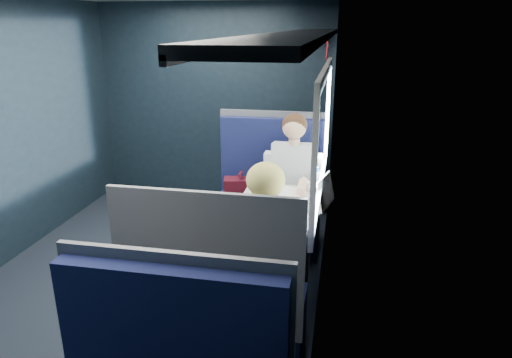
% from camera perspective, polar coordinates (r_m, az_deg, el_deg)
% --- Properties ---
extents(ground, '(2.80, 4.20, 0.01)m').
position_cam_1_polar(ground, '(4.07, -12.84, -12.06)').
color(ground, black).
extents(room_shell, '(3.00, 4.40, 2.40)m').
position_cam_1_polar(room_shell, '(3.55, -14.22, 8.95)').
color(room_shell, black).
rests_on(room_shell, ground).
extents(table, '(0.62, 1.00, 0.74)m').
position_cam_1_polar(table, '(3.49, 2.14, -4.59)').
color(table, '#54565E').
rests_on(table, ground).
extents(seat_bay_near, '(1.04, 0.62, 1.26)m').
position_cam_1_polar(seat_bay_near, '(4.41, 1.38, -2.89)').
color(seat_bay_near, '#0C1037').
rests_on(seat_bay_near, ground).
extents(seat_bay_far, '(1.04, 0.62, 1.26)m').
position_cam_1_polar(seat_bay_far, '(2.89, -4.39, -15.65)').
color(seat_bay_far, '#0C1037').
rests_on(seat_bay_far, ground).
extents(seat_row_front, '(1.04, 0.51, 1.16)m').
position_cam_1_polar(seat_row_front, '(5.27, 3.13, 0.65)').
color(seat_row_front, '#0C1037').
rests_on(seat_row_front, ground).
extents(man, '(0.53, 0.56, 1.32)m').
position_cam_1_polar(man, '(4.11, 4.57, -0.14)').
color(man, black).
rests_on(man, ground).
extents(woman, '(0.53, 0.56, 1.32)m').
position_cam_1_polar(woman, '(2.83, 1.31, -9.08)').
color(woman, black).
rests_on(woman, ground).
extents(papers, '(0.69, 0.87, 0.01)m').
position_cam_1_polar(papers, '(3.51, 3.26, -3.10)').
color(papers, white).
rests_on(papers, table).
extents(laptop, '(0.32, 0.38, 0.25)m').
position_cam_1_polar(laptop, '(3.44, 7.58, -2.51)').
color(laptop, silver).
rests_on(laptop, table).
extents(bottle_small, '(0.06, 0.06, 0.22)m').
position_cam_1_polar(bottle_small, '(3.74, 7.53, -0.29)').
color(bottle_small, silver).
rests_on(bottle_small, table).
extents(cup, '(0.06, 0.06, 0.08)m').
position_cam_1_polar(cup, '(3.77, 6.67, -0.97)').
color(cup, white).
rests_on(cup, table).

